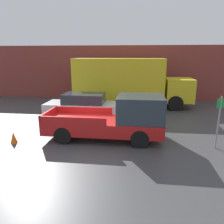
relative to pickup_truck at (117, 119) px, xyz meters
name	(u,v)px	position (x,y,z in m)	size (l,w,h in m)	color
ground_plane	(89,140)	(-1.30, -0.38, -1.00)	(60.00, 60.00, 0.00)	#3D3D3F
building_wall	(113,73)	(-1.30, 9.90, 1.38)	(28.00, 0.15, 4.75)	brown
pickup_truck	(117,119)	(0.00, 0.00, 0.00)	(5.58, 2.07, 2.13)	red
car	(83,106)	(-2.51, 3.36, -0.18)	(4.63, 1.84, 1.59)	silver
delivery_truck	(127,81)	(0.07, 7.04, 0.98)	(8.99, 2.40, 3.69)	gold
parking_sign	(219,120)	(4.40, -0.57, 0.30)	(0.30, 0.07, 2.30)	gray
traffic_cone	(14,138)	(-4.64, -1.10, -0.73)	(0.31, 0.31, 0.53)	orange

